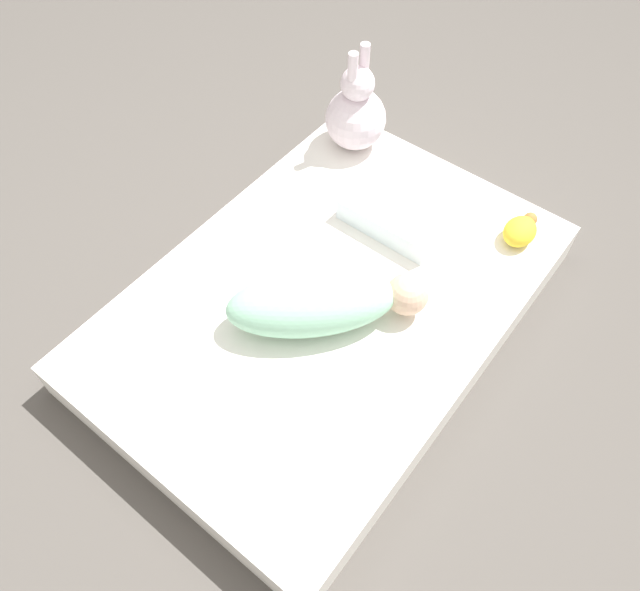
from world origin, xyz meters
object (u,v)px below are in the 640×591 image
bunny_plush (356,114)px  turtle_plush (521,230)px  swaddled_baby (322,302)px  pillow (408,201)px

bunny_plush → turtle_plush: size_ratio=2.37×
swaddled_baby → pillow: (0.50, 0.04, -0.04)m
bunny_plush → swaddled_baby: bearing=-150.8°
swaddled_baby → pillow: size_ratio=1.46×
turtle_plush → swaddled_baby: bearing=154.3°
pillow → turtle_plush: pillow is taller
swaddled_baby → bunny_plush: 0.76m
swaddled_baby → turtle_plush: (0.61, -0.30, -0.04)m
swaddled_baby → bunny_plush: bunny_plush is taller
pillow → bunny_plush: bearing=64.4°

